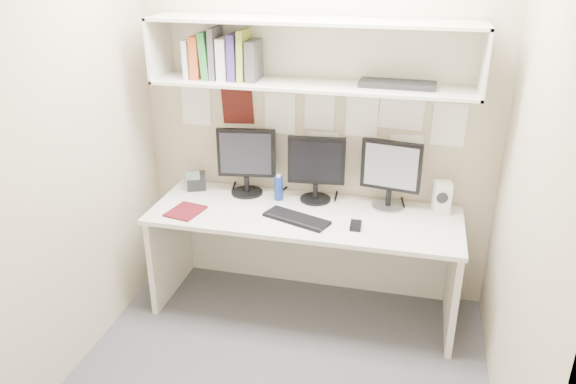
% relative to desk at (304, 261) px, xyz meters
% --- Properties ---
extents(floor, '(2.40, 2.00, 0.01)m').
position_rel_desk_xyz_m(floor, '(0.00, -0.65, -0.37)').
color(floor, '#46454A').
rests_on(floor, ground).
extents(wall_back, '(2.40, 0.02, 2.60)m').
position_rel_desk_xyz_m(wall_back, '(0.00, 0.35, 0.93)').
color(wall_back, tan).
rests_on(wall_back, ground).
extents(wall_front, '(2.40, 0.02, 2.60)m').
position_rel_desk_xyz_m(wall_front, '(0.00, -1.65, 0.93)').
color(wall_front, tan).
rests_on(wall_front, ground).
extents(wall_left, '(0.02, 2.00, 2.60)m').
position_rel_desk_xyz_m(wall_left, '(-1.20, -0.65, 0.93)').
color(wall_left, tan).
rests_on(wall_left, ground).
extents(wall_right, '(0.02, 2.00, 2.60)m').
position_rel_desk_xyz_m(wall_right, '(1.20, -0.65, 0.93)').
color(wall_right, tan).
rests_on(wall_right, ground).
extents(desk, '(2.00, 0.70, 0.73)m').
position_rel_desk_xyz_m(desk, '(0.00, 0.00, 0.00)').
color(desk, silver).
rests_on(desk, floor).
extents(overhead_hutch, '(2.00, 0.38, 0.40)m').
position_rel_desk_xyz_m(overhead_hutch, '(0.00, 0.21, 1.35)').
color(overhead_hutch, beige).
rests_on(overhead_hutch, wall_back).
extents(pinned_papers, '(1.92, 0.01, 0.48)m').
position_rel_desk_xyz_m(pinned_papers, '(0.00, 0.34, 0.88)').
color(pinned_papers, white).
rests_on(pinned_papers, wall_back).
extents(monitor_left, '(0.40, 0.22, 0.46)m').
position_rel_desk_xyz_m(monitor_left, '(-0.46, 0.22, 0.62)').
color(monitor_left, black).
rests_on(monitor_left, desk).
extents(monitor_center, '(0.38, 0.21, 0.44)m').
position_rel_desk_xyz_m(monitor_center, '(0.03, 0.22, 0.61)').
color(monitor_center, black).
rests_on(monitor_center, desk).
extents(monitor_right, '(0.39, 0.21, 0.45)m').
position_rel_desk_xyz_m(monitor_right, '(0.52, 0.22, 0.61)').
color(monitor_right, '#A5A5AA').
rests_on(monitor_right, desk).
extents(keyboard, '(0.45, 0.29, 0.02)m').
position_rel_desk_xyz_m(keyboard, '(-0.03, -0.12, 0.37)').
color(keyboard, black).
rests_on(keyboard, desk).
extents(mouse, '(0.07, 0.11, 0.03)m').
position_rel_desk_xyz_m(mouse, '(0.35, -0.14, 0.38)').
color(mouse, black).
rests_on(mouse, desk).
extents(speaker, '(0.12, 0.13, 0.21)m').
position_rel_desk_xyz_m(speaker, '(0.85, 0.21, 0.47)').
color(speaker, silver).
rests_on(speaker, desk).
extents(blue_bottle, '(0.06, 0.06, 0.18)m').
position_rel_desk_xyz_m(blue_bottle, '(-0.22, 0.16, 0.45)').
color(blue_bottle, navy).
rests_on(blue_bottle, desk).
extents(maroon_notebook, '(0.24, 0.27, 0.01)m').
position_rel_desk_xyz_m(maroon_notebook, '(-0.75, -0.17, 0.37)').
color(maroon_notebook, '#510D15').
rests_on(maroon_notebook, desk).
extents(desk_phone, '(0.16, 0.16, 0.16)m').
position_rel_desk_xyz_m(desk_phone, '(-0.83, 0.20, 0.42)').
color(desk_phone, black).
rests_on(desk_phone, desk).
extents(book_stack, '(0.47, 0.19, 0.32)m').
position_rel_desk_xyz_m(book_stack, '(-0.57, 0.16, 1.31)').
color(book_stack, silver).
rests_on(book_stack, overhead_hutch).
extents(hutch_tray, '(0.46, 0.19, 0.03)m').
position_rel_desk_xyz_m(hutch_tray, '(0.52, 0.18, 1.19)').
color(hutch_tray, black).
rests_on(hutch_tray, overhead_hutch).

